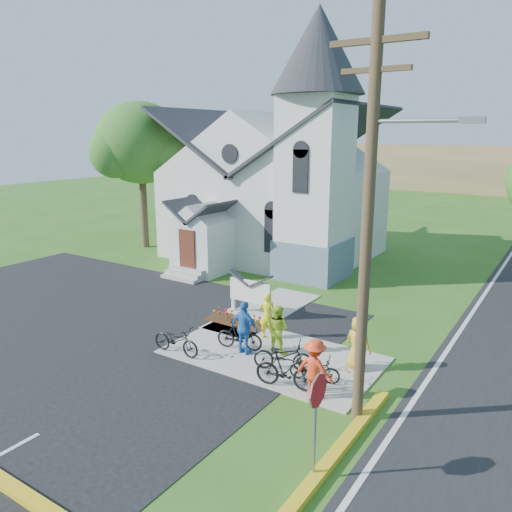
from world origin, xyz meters
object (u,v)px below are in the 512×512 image
Objects in this scene: bike_1 at (239,336)px; bike_3 at (286,370)px; church_sign at (250,292)px; stop_sign at (317,404)px; bike_2 at (283,356)px; bike_4 at (315,369)px; bike_0 at (176,340)px; cyclist_1 at (277,329)px; utility_pole at (370,214)px; cyclist_2 at (245,328)px; cyclist_4 at (358,343)px; cyclist_3 at (315,369)px; cyclist_0 at (267,315)px.

bike_3 is (2.66, -1.45, 0.07)m from bike_1.
stop_sign is (6.63, -7.40, 0.75)m from church_sign.
bike_2 reaches higher than bike_4.
bike_0 is 3.70m from bike_2.
stop_sign reaches higher than cyclist_1.
bike_0 is at bearing 37.93° from cyclist_1.
cyclist_1 is 1.07× the size of bike_4.
bike_1 is at bearing 64.99° from bike_4.
cyclist_1 reaches higher than bike_3.
utility_pole is 4.52m from stop_sign.
bike_4 is at bearing 116.86° from stop_sign.
cyclist_2 reaches higher than bike_2.
stop_sign is 6.42m from cyclist_1.
church_sign reaches higher than bike_1.
utility_pole is 5.41m from bike_4.
utility_pole is 5.85m from bike_2.
cyclist_4 reaches higher than bike_1.
cyclist_3 is (3.23, -1.27, -0.06)m from cyclist_2.
cyclist_2 is (1.87, -3.13, -0.06)m from church_sign.
bike_3 is at bearing 129.19° from stop_sign.
cyclist_0 is 1.55m from cyclist_2.
church_sign is 1.28× the size of cyclist_4.
cyclist_2 is 1.77m from bike_2.
utility_pole is 8.20m from bike_0.
stop_sign reaches higher than cyclist_4.
stop_sign is (0.07, -2.70, -3.62)m from utility_pole.
church_sign is 3.36m from bike_1.
bike_2 is 1.00× the size of bike_3.
cyclist_0 is at bearing 21.08° from bike_2.
cyclist_4 is (5.43, -2.10, -0.12)m from church_sign.
cyclist_4 is (5.46, 2.30, 0.37)m from bike_0.
stop_sign reaches higher than church_sign.
bike_0 is 3.40m from cyclist_1.
cyclist_1 is (2.71, -2.41, -0.16)m from church_sign.
stop_sign is 4.04m from bike_3.
bike_3 is (0.64, -0.93, 0.07)m from bike_2.
utility_pole is 5.83× the size of cyclist_4.
bike_2 is (3.58, 0.93, 0.00)m from bike_0.
cyclist_3 is (2.39, -1.99, 0.04)m from cyclist_1.
cyclist_4 is (1.24, 2.30, 0.30)m from bike_3.
stop_sign reaches higher than bike_0.
bike_3 is 0.98m from bike_4.
stop_sign is at bearing 120.85° from cyclist_3.
bike_2 is 1.15m from bike_4.
cyclist_1 is (0.91, -0.83, -0.03)m from cyclist_0.
cyclist_4 is at bearing 154.94° from cyclist_0.
church_sign is 1.43× the size of bike_4.
cyclist_0 is at bearing -25.09° from bike_1.
cyclist_0 reaches higher than bike_1.
utility_pole reaches higher than bike_1.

